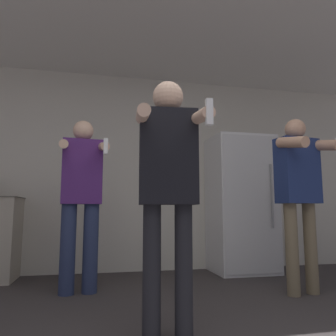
{
  "coord_description": "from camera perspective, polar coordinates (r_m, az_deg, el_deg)",
  "views": [
    {
      "loc": [
        -0.53,
        -1.35,
        0.76
      ],
      "look_at": [
        -0.1,
        0.65,
        1.03
      ],
      "focal_mm": 35.0,
      "sensor_mm": 36.0,
      "label": 1
    }
  ],
  "objects": [
    {
      "name": "person_spectator_back",
      "position": [
        3.24,
        -14.88,
        -4.43
      ],
      "size": [
        0.47,
        0.48,
        1.64
      ],
      "color": "navy",
      "rests_on": "ground_plane"
    },
    {
      "name": "wall_back",
      "position": [
        4.34,
        -5.12,
        -0.62
      ],
      "size": [
        7.0,
        0.06,
        2.55
      ],
      "color": "beige",
      "rests_on": "ground_plane"
    },
    {
      "name": "ceiling_slab",
      "position": [
        3.38,
        -1.41,
        25.05
      ],
      "size": [
        7.0,
        3.41,
        0.05
      ],
      "color": "silver",
      "rests_on": "wall_back"
    },
    {
      "name": "person_woman_foreground",
      "position": [
        2.04,
        0.05,
        -1.56
      ],
      "size": [
        0.45,
        0.56,
        1.59
      ],
      "color": "black",
      "rests_on": "ground_plane"
    },
    {
      "name": "person_man_side",
      "position": [
        3.34,
        21.86,
        -2.72
      ],
      "size": [
        0.52,
        0.49,
        1.64
      ],
      "color": "#75664C",
      "rests_on": "ground_plane"
    },
    {
      "name": "refrigerator",
      "position": [
        4.32,
        12.61,
        -6.05
      ],
      "size": [
        0.76,
        0.68,
        1.71
      ],
      "color": "white",
      "rests_on": "ground_plane"
    }
  ]
}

